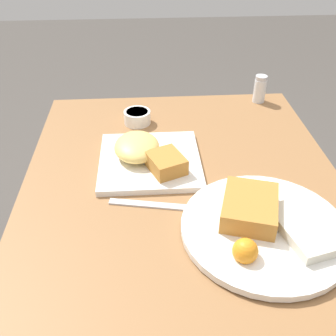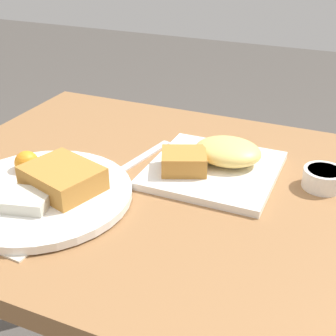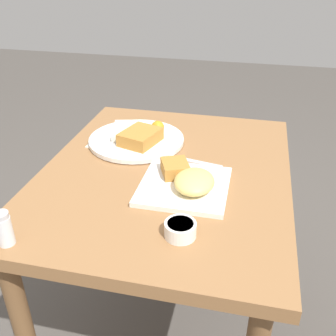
{
  "view_description": "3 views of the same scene",
  "coord_description": "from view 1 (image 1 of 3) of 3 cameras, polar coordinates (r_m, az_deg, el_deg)",
  "views": [
    {
      "loc": [
        0.66,
        -0.08,
        1.23
      ],
      "look_at": [
        -0.01,
        -0.03,
        0.75
      ],
      "focal_mm": 42.0,
      "sensor_mm": 36.0,
      "label": 1
    },
    {
      "loc": [
        -0.31,
        0.67,
        1.14
      ],
      "look_at": [
        -0.03,
        0.02,
        0.75
      ],
      "focal_mm": 50.0,
      "sensor_mm": 36.0,
      "label": 2
    },
    {
      "loc": [
        -0.96,
        -0.23,
        1.27
      ],
      "look_at": [
        -0.03,
        -0.01,
        0.73
      ],
      "focal_mm": 42.0,
      "sensor_mm": 36.0,
      "label": 3
    }
  ],
  "objects": [
    {
      "name": "menu_card",
      "position": [
        0.77,
        14.83,
        -8.98
      ],
      "size": [
        0.19,
        0.27,
        0.0
      ],
      "rotation": [
        0.0,
        0.0,
        -0.08
      ],
      "color": "beige",
      "rests_on": "dining_table"
    },
    {
      "name": "plate_square_near",
      "position": [
        0.91,
        -3.07,
        1.8
      ],
      "size": [
        0.23,
        0.23,
        0.06
      ],
      "color": "white",
      "rests_on": "dining_table"
    },
    {
      "name": "sauce_ramekin",
      "position": [
        1.07,
        -4.48,
        7.42
      ],
      "size": [
        0.07,
        0.07,
        0.04
      ],
      "color": "white",
      "rests_on": "dining_table"
    },
    {
      "name": "plate_oval_far",
      "position": [
        0.75,
        13.6,
        -7.96
      ],
      "size": [
        0.31,
        0.31,
        0.05
      ],
      "color": "white",
      "rests_on": "menu_card"
    },
    {
      "name": "butter_knife",
      "position": [
        0.8,
        -2.3,
        -5.37
      ],
      "size": [
        0.05,
        0.18,
        0.0
      ],
      "rotation": [
        0.0,
        0.0,
        1.38
      ],
      "color": "silver",
      "rests_on": "dining_table"
    },
    {
      "name": "dining_table",
      "position": [
        0.92,
        2.2,
        -7.38
      ],
      "size": [
        0.88,
        0.7,
        0.71
      ],
      "color": "olive",
      "rests_on": "ground_plane"
    },
    {
      "name": "salt_shaker",
      "position": [
        1.21,
        13.15,
        10.89
      ],
      "size": [
        0.04,
        0.04,
        0.08
      ],
      "color": "white",
      "rests_on": "dining_table"
    }
  ]
}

